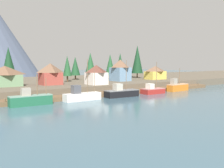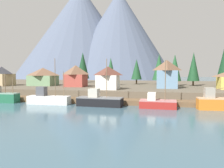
# 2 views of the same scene
# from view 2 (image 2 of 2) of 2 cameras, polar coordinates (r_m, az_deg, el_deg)

# --- Properties ---
(ground_plane) EXTENTS (400.00, 400.00, 1.00)m
(ground_plane) POSITION_cam_2_polar(r_m,az_deg,el_deg) (66.51, 1.67, -3.15)
(ground_plane) COLOR #3D5B6B
(dock) EXTENTS (80.00, 4.00, 1.60)m
(dock) POSITION_cam_2_polar(r_m,az_deg,el_deg) (48.91, -2.14, -4.36)
(dock) COLOR brown
(dock) RESTS_ON ground_plane
(shoreline_bank) EXTENTS (400.00, 56.00, 2.50)m
(shoreline_bank) POSITION_cam_2_polar(r_m,az_deg,el_deg) (78.13, 3.26, -0.88)
(shoreline_bank) COLOR brown
(shoreline_bank) RESTS_ON ground_plane
(mountain_west_peak) EXTENTS (110.65, 110.65, 79.25)m
(mountain_west_peak) POSITION_cam_2_polar(r_m,az_deg,el_deg) (198.06, -8.03, 12.86)
(mountain_west_peak) COLOR #4C566B
(mountain_west_peak) RESTS_ON ground_plane
(mountain_central_peak) EXTENTS (87.06, 87.06, 69.82)m
(mountain_central_peak) POSITION_cam_2_polar(r_m,az_deg,el_deg) (179.15, 1.80, 12.36)
(mountain_central_peak) COLOR #4C566B
(mountain_central_peak) RESTS_ON ground_plane
(fishing_boat_green) EXTENTS (8.71, 2.38, 6.46)m
(fishing_boat_green) POSITION_cam_2_polar(r_m,az_deg,el_deg) (56.44, -26.72, -2.93)
(fishing_boat_green) COLOR #1E5B3D
(fishing_boat_green) RESTS_ON ground_plane
(fishing_boat_white) EXTENTS (9.14, 2.65, 9.71)m
(fishing_boat_white) POSITION_cam_2_polar(r_m,az_deg,el_deg) (49.75, -16.02, -3.62)
(fishing_boat_white) COLOR silver
(fishing_boat_white) RESTS_ON ground_plane
(fishing_boat_black) EXTENTS (9.26, 3.50, 9.50)m
(fishing_boat_black) POSITION_cam_2_polar(r_m,az_deg,el_deg) (45.09, -3.26, -4.24)
(fishing_boat_black) COLOR black
(fishing_boat_black) RESTS_ON ground_plane
(fishing_boat_red) EXTENTS (6.93, 3.38, 9.11)m
(fishing_boat_red) POSITION_cam_2_polar(r_m,az_deg,el_deg) (43.59, 11.47, -4.77)
(fishing_boat_red) COLOR maroon
(fishing_boat_red) RESTS_ON ground_plane
(fishing_boat_orange) EXTENTS (8.39, 2.83, 7.09)m
(fishing_boat_orange) POSITION_cam_2_polar(r_m,az_deg,el_deg) (45.14, 25.82, -4.32)
(fishing_boat_orange) COLOR #CC6B1E
(fishing_boat_orange) RESTS_ON ground_plane
(house_tan) EXTENTS (5.46, 6.60, 5.86)m
(house_tan) POSITION_cam_2_polar(r_m,az_deg,el_deg) (76.40, -26.30, 1.86)
(house_tan) COLOR tan
(house_tan) RESTS_ON shoreline_bank
(house_red) EXTENTS (5.96, 5.23, 6.20)m
(house_red) POSITION_cam_2_polar(r_m,az_deg,el_deg) (65.49, -9.27, 2.12)
(house_red) COLOR #9E4238
(house_red) RESTS_ON shoreline_bank
(house_blue) EXTENTS (5.51, 6.42, 7.45)m
(house_blue) POSITION_cam_2_polar(r_m,az_deg,el_deg) (61.35, 13.84, 2.57)
(house_blue) COLOR #6689A8
(house_blue) RESTS_ON shoreline_bank
(house_white) EXTENTS (5.40, 5.39, 5.69)m
(house_white) POSITION_cam_2_polar(r_m,az_deg,el_deg) (55.51, -1.03, 1.66)
(house_white) COLOR silver
(house_white) RESTS_ON shoreline_bank
(house_green) EXTENTS (8.19, 6.53, 5.51)m
(house_green) POSITION_cam_2_polar(r_m,az_deg,el_deg) (72.87, -17.19, 1.86)
(house_green) COLOR #6B8E66
(house_green) RESTS_ON shoreline_bank
(conifer_near_left) EXTENTS (4.95, 4.95, 11.84)m
(conifer_near_left) POSITION_cam_2_polar(r_m,az_deg,el_deg) (89.05, -7.45, 4.72)
(conifer_near_left) COLOR #4C3823
(conifer_near_left) RESTS_ON shoreline_bank
(conifer_near_right) EXTENTS (3.64, 3.64, 10.23)m
(conifer_near_right) POSITION_cam_2_polar(r_m,az_deg,el_deg) (72.74, 20.09, 4.18)
(conifer_near_right) COLOR #4C3823
(conifer_near_right) RESTS_ON shoreline_bank
(conifer_mid_left) EXTENTS (3.60, 3.60, 8.58)m
(conifer_mid_left) POSITION_cam_2_polar(r_m,az_deg,el_deg) (76.85, 6.29, 3.76)
(conifer_mid_left) COLOR #4C3823
(conifer_mid_left) RESTS_ON shoreline_bank
(conifer_back_left) EXTENTS (3.91, 3.91, 9.58)m
(conifer_back_left) POSITION_cam_2_polar(r_m,az_deg,el_deg) (71.26, 15.74, 4.01)
(conifer_back_left) COLOR #4C3823
(conifer_back_left) RESTS_ON shoreline_bank
(conifer_back_right) EXTENTS (4.48, 4.48, 10.32)m
(conifer_back_right) POSITION_cam_2_polar(r_m,az_deg,el_deg) (78.05, 11.94, 4.27)
(conifer_back_right) COLOR #4C3823
(conifer_back_right) RESTS_ON shoreline_bank
(conifer_centre) EXTENTS (2.90, 2.90, 8.69)m
(conifer_centre) POSITION_cam_2_polar(r_m,az_deg,el_deg) (69.89, -0.31, 3.98)
(conifer_centre) COLOR #4C3823
(conifer_centre) RESTS_ON shoreline_bank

